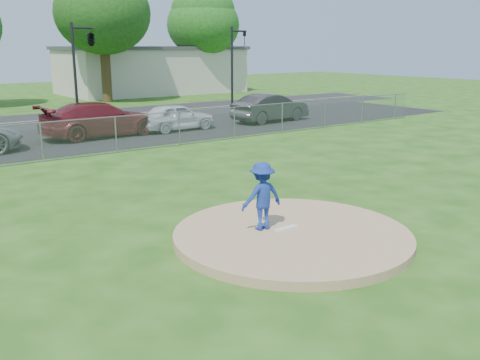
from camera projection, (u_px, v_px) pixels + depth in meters
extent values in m
plane|color=#1F4B10|center=(114.00, 164.00, 20.00)|extent=(120.00, 120.00, 0.00)
cylinder|color=tan|center=(292.00, 235.00, 12.16)|extent=(5.40, 5.40, 0.20)
cube|color=white|center=(286.00, 228.00, 12.29)|extent=(0.60, 0.15, 0.04)
cube|color=gray|center=(92.00, 137.00, 21.39)|extent=(40.00, 0.06, 1.50)
cube|color=black|center=(58.00, 140.00, 25.09)|extent=(50.00, 8.00, 0.01)
cube|color=black|center=(16.00, 122.00, 30.95)|extent=(60.00, 7.00, 0.01)
cube|color=beige|center=(151.00, 71.00, 50.60)|extent=(16.00, 9.00, 4.00)
cube|color=#3F3F42|center=(150.00, 48.00, 50.08)|extent=(16.40, 9.40, 0.30)
cylinder|color=#3B2A15|center=(106.00, 73.00, 41.82)|extent=(0.76, 0.76, 4.55)
ellipsoid|color=#164412|center=(103.00, 13.00, 40.74)|extent=(7.28, 7.28, 6.19)
cylinder|color=#342113|center=(204.00, 70.00, 50.52)|extent=(0.74, 0.74, 4.20)
ellipsoid|color=#195316|center=(203.00, 25.00, 49.52)|extent=(6.72, 6.72, 5.71)
ellipsoid|color=#195316|center=(203.00, 12.00, 49.24)|extent=(5.91, 5.91, 5.03)
cylinder|color=black|center=(75.00, 73.00, 30.43)|extent=(0.16, 0.16, 5.60)
cylinder|color=black|center=(82.00, 28.00, 30.17)|extent=(1.20, 0.12, 0.12)
imported|color=black|center=(91.00, 37.00, 30.56)|extent=(0.53, 2.48, 1.00)
cylinder|color=black|center=(232.00, 69.00, 36.74)|extent=(0.16, 0.16, 5.60)
cylinder|color=black|center=(239.00, 31.00, 36.48)|extent=(1.20, 0.12, 0.12)
imported|color=black|center=(245.00, 39.00, 36.88)|extent=(0.16, 0.20, 1.00)
imported|color=navy|center=(262.00, 196.00, 12.11)|extent=(1.07, 0.69, 1.57)
imported|color=maroon|center=(100.00, 119.00, 25.90)|extent=(5.87, 2.58, 1.68)
imported|color=silver|center=(176.00, 117.00, 27.85)|extent=(4.21, 1.85, 1.41)
imported|color=#2A2A2D|center=(271.00, 108.00, 31.15)|extent=(5.02, 2.16, 1.61)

